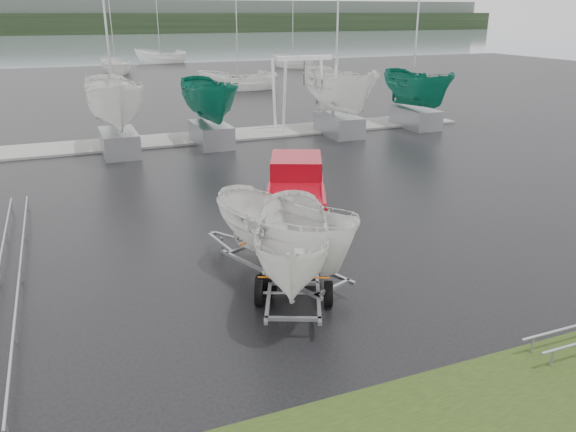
{
  "coord_description": "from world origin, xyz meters",
  "views": [
    {
      "loc": [
        -7.31,
        -16.31,
        6.4
      ],
      "look_at": [
        -1.95,
        -3.1,
        1.2
      ],
      "focal_mm": 35.0,
      "sensor_mm": 36.0,
      "label": 1
    }
  ],
  "objects_px": {
    "pickup_truck": "(296,186)",
    "boat_hoist": "(304,83)",
    "trailer_hitched": "(294,190)",
    "trailer_parked": "(285,178)"
  },
  "relations": [
    {
      "from": "trailer_hitched",
      "to": "trailer_parked",
      "type": "xyz_separation_m",
      "value": [
        0.15,
        0.94,
        0.02
      ]
    },
    {
      "from": "pickup_truck",
      "to": "trailer_parked",
      "type": "distance_m",
      "value": 5.56
    },
    {
      "from": "pickup_truck",
      "to": "boat_hoist",
      "type": "distance_m",
      "value": 14.23
    },
    {
      "from": "trailer_parked",
      "to": "pickup_truck",
      "type": "bearing_deg",
      "value": 42.89
    },
    {
      "from": "pickup_truck",
      "to": "boat_hoist",
      "type": "bearing_deg",
      "value": 88.67
    },
    {
      "from": "trailer_hitched",
      "to": "boat_hoist",
      "type": "relative_size",
      "value": 1.22
    },
    {
      "from": "boat_hoist",
      "to": "trailer_hitched",
      "type": "bearing_deg",
      "value": -114.25
    },
    {
      "from": "trailer_parked",
      "to": "boat_hoist",
      "type": "xyz_separation_m",
      "value": [
        8.18,
        17.56,
        -0.08
      ]
    },
    {
      "from": "pickup_truck",
      "to": "trailer_hitched",
      "type": "bearing_deg",
      "value": -90.0
    },
    {
      "from": "pickup_truck",
      "to": "trailer_parked",
      "type": "xyz_separation_m",
      "value": [
        -2.3,
        -4.73,
        1.81
      ]
    }
  ]
}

